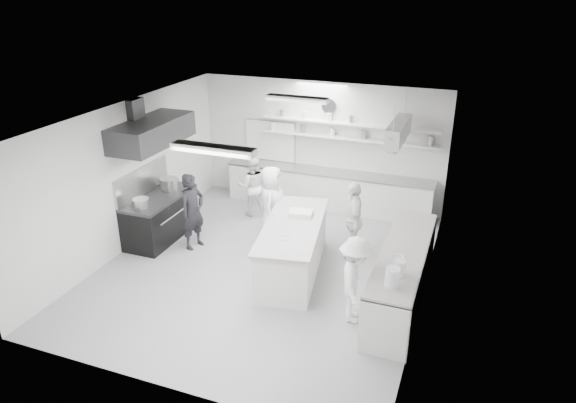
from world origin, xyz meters
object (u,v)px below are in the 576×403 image
(right_counter, at_px, (402,276))
(prep_island, at_px, (293,249))
(back_counter, at_px, (328,190))
(cook_back, at_px, (253,186))
(cook_stove, at_px, (193,211))
(stove, at_px, (161,218))

(right_counter, height_order, prep_island, prep_island)
(back_counter, distance_m, cook_back, 1.86)
(right_counter, height_order, cook_stove, cook_stove)
(right_counter, relative_size, cook_stove, 2.05)
(back_counter, bearing_deg, prep_island, -85.48)
(back_counter, distance_m, prep_island, 3.16)
(cook_stove, bearing_deg, cook_back, 2.31)
(stove, relative_size, cook_stove, 1.12)
(stove, xyz_separation_m, cook_back, (1.37, 1.79, 0.27))
(cook_back, bearing_deg, cook_stove, 53.93)
(back_counter, bearing_deg, cook_back, -146.49)
(stove, xyz_separation_m, prep_island, (3.15, -0.35, 0.02))
(stove, xyz_separation_m, cook_stove, (0.89, -0.13, 0.35))
(back_counter, height_order, right_counter, right_counter)
(prep_island, height_order, cook_stove, cook_stove)
(right_counter, distance_m, cook_back, 4.56)
(prep_island, bearing_deg, back_counter, 84.58)
(stove, bearing_deg, cook_stove, -8.36)
(back_counter, bearing_deg, cook_stove, -124.47)
(back_counter, xyz_separation_m, cook_back, (-1.53, -1.01, 0.26))
(right_counter, relative_size, cook_back, 2.29)
(right_counter, xyz_separation_m, cook_back, (-3.88, 2.39, 0.25))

